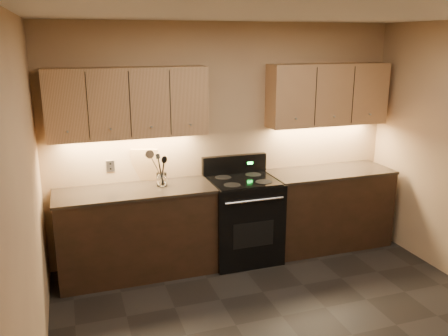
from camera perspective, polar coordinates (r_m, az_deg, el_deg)
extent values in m
plane|color=silver|center=(3.42, 11.83, 18.02)|extent=(4.00, 4.00, 0.00)
cube|color=tan|center=(5.37, 0.32, 3.24)|extent=(4.00, 0.04, 2.60)
cube|color=tan|center=(3.18, -22.87, -6.56)|extent=(0.04, 4.00, 2.60)
cube|color=black|center=(5.10, -10.46, -7.71)|extent=(1.60, 0.60, 0.90)
cube|color=#3C3126|center=(4.94, -10.72, -2.73)|extent=(1.62, 0.62, 0.03)
cube|color=black|center=(5.82, 12.38, -4.85)|extent=(1.44, 0.60, 0.90)
cube|color=#3C3126|center=(5.68, 12.64, -0.44)|extent=(1.46, 0.62, 0.03)
cube|color=black|center=(5.34, 2.26, -6.25)|extent=(0.76, 0.65, 0.92)
cube|color=black|center=(5.19, 2.31, -1.47)|extent=(0.70, 0.60, 0.01)
cube|color=black|center=(5.42, 1.25, 0.42)|extent=(0.76, 0.07, 0.22)
cube|color=#19FF33|center=(5.44, 3.16, 0.59)|extent=(0.06, 0.00, 0.03)
cylinder|color=silver|center=(4.93, 3.71, -3.94)|extent=(0.65, 0.02, 0.02)
cube|color=black|center=(5.08, 3.57, -8.01)|extent=(0.46, 0.00, 0.28)
cylinder|color=black|center=(4.99, 0.99, -2.05)|extent=(0.18, 0.18, 0.00)
cylinder|color=black|center=(5.12, 4.79, -1.66)|extent=(0.18, 0.18, 0.00)
cylinder|color=black|center=(5.26, -0.10, -1.13)|extent=(0.18, 0.18, 0.00)
cylinder|color=black|center=(5.38, 3.54, -0.78)|extent=(0.18, 0.18, 0.00)
cube|color=tan|center=(4.89, -11.48, 7.71)|extent=(1.60, 0.30, 0.70)
cube|color=tan|center=(5.64, 12.38, 8.63)|extent=(1.44, 0.30, 0.70)
cube|color=#B2B5BA|center=(5.14, -13.50, 0.21)|extent=(0.08, 0.01, 0.12)
cylinder|color=white|center=(5.00, -7.50, -1.36)|extent=(0.14, 0.14, 0.14)
cylinder|color=white|center=(5.02, -7.47, -2.01)|extent=(0.11, 0.11, 0.02)
cube|color=#DEB477|center=(5.16, -9.46, 0.36)|extent=(0.30, 0.16, 0.36)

